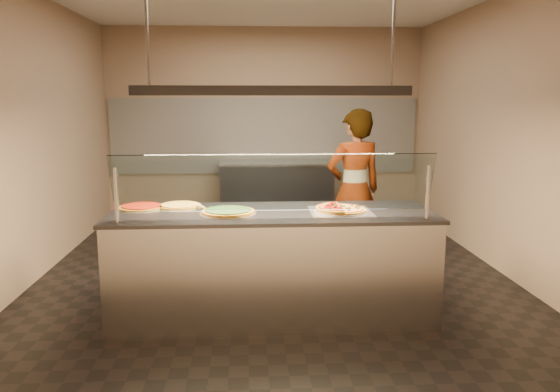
{
  "coord_description": "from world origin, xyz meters",
  "views": [
    {
      "loc": [
        -0.27,
        -5.8,
        1.88
      ],
      "look_at": [
        0.02,
        -0.97,
        1.02
      ],
      "focal_mm": 35.0,
      "sensor_mm": 36.0,
      "label": 1
    }
  ],
  "objects": [
    {
      "name": "prep_table",
      "position": [
        0.17,
        2.55,
        0.47
      ],
      "size": [
        1.75,
        0.74,
        0.93
      ],
      "color": "#38383D",
      "rests_on": "ground"
    },
    {
      "name": "wall_back",
      "position": [
        0.0,
        3.01,
        1.5
      ],
      "size": [
        5.0,
        0.02,
        3.0
      ],
      "primitive_type": "cube",
      "color": "#967960",
      "rests_on": "ground"
    },
    {
      "name": "lamp_rod_left",
      "position": [
        -1.06,
        -1.23,
        2.5
      ],
      "size": [
        0.02,
        0.02,
        1.01
      ],
      "primitive_type": "cylinder",
      "color": "#B7B7BC",
      "rests_on": "ceiling"
    },
    {
      "name": "serving_counter",
      "position": [
        -0.06,
        -1.23,
        0.47
      ],
      "size": [
        2.77,
        0.94,
        0.93
      ],
      "color": "#B7B7BC",
      "rests_on": "ground"
    },
    {
      "name": "pizza_cheese",
      "position": [
        -0.88,
        -0.99,
        0.94
      ],
      "size": [
        0.41,
        0.41,
        0.03
      ],
      "color": "silver",
      "rests_on": "serving_counter"
    },
    {
      "name": "half_pizza_sausage",
      "position": [
        0.62,
        -1.28,
        0.96
      ],
      "size": [
        0.22,
        0.43,
        0.04
      ],
      "color": "#8F6018",
      "rests_on": "perforated_tray"
    },
    {
      "name": "wall_right",
      "position": [
        2.51,
        0.0,
        1.5
      ],
      "size": [
        0.02,
        6.0,
        3.0
      ],
      "primitive_type": "cube",
      "color": "#967960",
      "rests_on": "ground"
    },
    {
      "name": "ground",
      "position": [
        0.0,
        0.0,
        -0.01
      ],
      "size": [
        5.0,
        6.0,
        0.02
      ],
      "primitive_type": "cube",
      "color": "black",
      "rests_on": "ground"
    },
    {
      "name": "half_pizza_pepperoni",
      "position": [
        0.42,
        -1.28,
        0.96
      ],
      "size": [
        0.22,
        0.43,
        0.05
      ],
      "color": "#8F6018",
      "rests_on": "perforated_tray"
    },
    {
      "name": "worker",
      "position": [
        0.9,
        0.08,
        0.89
      ],
      "size": [
        0.74,
        0.58,
        1.78
      ],
      "primitive_type": "imported",
      "rotation": [
        0.0,
        0.0,
        3.41
      ],
      "color": "#2E2C35",
      "rests_on": "ground"
    },
    {
      "name": "pizza_spatula",
      "position": [
        -0.62,
        -1.14,
        0.96
      ],
      "size": [
        0.26,
        0.2,
        0.02
      ],
      "color": "#B7B7BC",
      "rests_on": "pizza_spinach"
    },
    {
      "name": "sneeze_guard",
      "position": [
        -0.06,
        -1.57,
        1.23
      ],
      "size": [
        2.53,
        0.18,
        0.54
      ],
      "color": "#B7B7BC",
      "rests_on": "serving_counter"
    },
    {
      "name": "heat_lamp_housing",
      "position": [
        -0.06,
        -1.23,
        1.95
      ],
      "size": [
        2.3,
        0.18,
        0.08
      ],
      "primitive_type": "cube",
      "color": "#38383D",
      "rests_on": "ceiling"
    },
    {
      "name": "tile_band",
      "position": [
        0.0,
        2.98,
        1.3
      ],
      "size": [
        4.9,
        0.02,
        1.2
      ],
      "primitive_type": "cube",
      "color": "silver",
      "rests_on": "wall_back"
    },
    {
      "name": "lamp_rod_right",
      "position": [
        0.94,
        -1.23,
        2.5
      ],
      "size": [
        0.02,
        0.02,
        1.01
      ],
      "primitive_type": "cylinder",
      "color": "#B7B7BC",
      "rests_on": "ceiling"
    },
    {
      "name": "perforated_tray",
      "position": [
        0.52,
        -1.28,
        0.94
      ],
      "size": [
        0.53,
        0.53,
        0.01
      ],
      "color": "silver",
      "rests_on": "serving_counter"
    },
    {
      "name": "wall_left",
      "position": [
        -2.51,
        0.0,
        1.5
      ],
      "size": [
        0.02,
        6.0,
        3.0
      ],
      "primitive_type": "cube",
      "color": "#967960",
      "rests_on": "ground"
    },
    {
      "name": "pizza_spinach",
      "position": [
        -0.44,
        -1.28,
        0.95
      ],
      "size": [
        0.48,
        0.48,
        0.03
      ],
      "color": "silver",
      "rests_on": "serving_counter"
    },
    {
      "name": "wall_front",
      "position": [
        0.0,
        -3.01,
        1.5
      ],
      "size": [
        5.0,
        0.02,
        3.0
      ],
      "primitive_type": "cube",
      "color": "#967960",
      "rests_on": "ground"
    },
    {
      "name": "pizza_tomato",
      "position": [
        -1.21,
        -1.03,
        0.94
      ],
      "size": [
        0.42,
        0.42,
        0.03
      ],
      "color": "silver",
      "rests_on": "serving_counter"
    }
  ]
}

